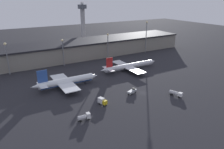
% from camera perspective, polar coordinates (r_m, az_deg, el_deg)
% --- Properties ---
extents(ground, '(600.00, 600.00, 0.00)m').
position_cam_1_polar(ground, '(121.59, 8.04, -4.81)').
color(ground, '#26262B').
extents(terminal_building, '(198.11, 31.64, 13.83)m').
position_cam_1_polar(terminal_building, '(191.84, -8.39, 6.63)').
color(terminal_building, gray).
rests_on(terminal_building, ground).
extents(airplane_0, '(40.01, 30.29, 12.62)m').
position_cam_1_polar(airplane_0, '(129.26, -11.90, -1.82)').
color(airplane_0, white).
rests_on(airplane_0, ground).
extents(airplane_1, '(46.77, 34.32, 11.43)m').
position_cam_1_polar(airplane_1, '(156.56, 4.52, 2.23)').
color(airplane_1, silver).
rests_on(airplane_1, ground).
extents(service_vehicle_0, '(6.50, 4.25, 2.68)m').
position_cam_1_polar(service_vehicle_0, '(119.97, 5.27, -4.38)').
color(service_vehicle_0, '#9EA3A8').
rests_on(service_vehicle_0, ground).
extents(service_vehicle_1, '(5.58, 2.40, 3.09)m').
position_cam_1_polar(service_vehicle_1, '(95.77, -7.24, -10.94)').
color(service_vehicle_1, white).
rests_on(service_vehicle_1, ground).
extents(service_vehicle_2, '(3.46, 5.15, 3.38)m').
position_cam_1_polar(service_vehicle_2, '(107.63, -2.56, -6.96)').
color(service_vehicle_2, gold).
rests_on(service_vehicle_2, ground).
extents(service_vehicle_3, '(4.23, 7.14, 2.63)m').
position_cam_1_polar(service_vehicle_3, '(121.19, 16.31, -4.73)').
color(service_vehicle_3, white).
rests_on(service_vehicle_3, ground).
extents(lamp_post_0, '(1.80, 1.80, 21.85)m').
position_cam_1_polar(lamp_post_0, '(160.21, -25.82, 4.83)').
color(lamp_post_0, slate).
rests_on(lamp_post_0, ground).
extents(lamp_post_1, '(1.80, 1.80, 20.36)m').
position_cam_1_polar(lamp_post_1, '(167.53, -12.71, 6.64)').
color(lamp_post_1, slate).
rests_on(lamp_post_1, ground).
extents(lamp_post_2, '(1.80, 1.80, 21.35)m').
position_cam_1_polar(lamp_post_2, '(182.60, -1.09, 8.39)').
color(lamp_post_2, slate).
rests_on(lamp_post_2, ground).
extents(lamp_post_3, '(1.80, 1.80, 28.94)m').
position_cam_1_polar(lamp_post_3, '(204.44, 8.95, 10.60)').
color(lamp_post_3, slate).
rests_on(lamp_post_3, ground).
extents(control_tower, '(9.00, 9.00, 44.68)m').
position_cam_1_polar(control_tower, '(232.63, -7.63, 13.73)').
color(control_tower, '#99999E').
rests_on(control_tower, ground).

